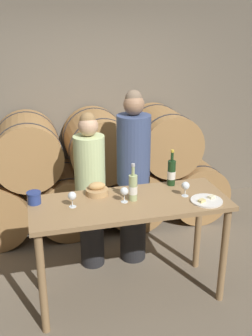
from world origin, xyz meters
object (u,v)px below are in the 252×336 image
(tasting_table, at_px, (130,216))
(wine_glass_center, at_px, (186,186))
(wine_bottle_red, at_px, (171,173))
(bread_basket, at_px, (97,190))
(wine_glass_left, at_px, (124,192))
(blue_crock, at_px, (34,197))
(person_left, at_px, (90,191))
(wine_bottle_white, at_px, (133,187))
(cheese_plate, at_px, (207,201))
(person_right, at_px, (133,178))
(wine_glass_far_left, at_px, (72,196))

(tasting_table, distance_m, wine_glass_center, 0.54)
(wine_glass_center, bearing_deg, wine_bottle_red, 96.64)
(bread_basket, xyz_separation_m, wine_glass_left, (0.19, -0.21, 0.05))
(blue_crock, distance_m, bread_basket, 0.53)
(person_left, relative_size, blue_crock, 13.35)
(wine_bottle_red, relative_size, wine_bottle_white, 1.04)
(person_left, distance_m, blue_crock, 0.71)
(wine_bottle_red, distance_m, bread_basket, 0.70)
(tasting_table, bearing_deg, wine_bottle_white, 32.91)
(wine_glass_center, bearing_deg, cheese_plate, -47.92)
(wine_glass_left, bearing_deg, wine_bottle_red, 25.52)
(person_right, xyz_separation_m, wine_bottle_red, (0.26, -0.35, 0.16))
(wine_bottle_white, distance_m, wine_glass_center, 0.46)
(wine_bottle_red, relative_size, wine_glass_left, 2.55)
(tasting_table, xyz_separation_m, blue_crock, (-0.77, 0.16, 0.20))
(wine_bottle_white, distance_m, bread_basket, 0.34)
(cheese_plate, bearing_deg, person_right, 119.38)
(cheese_plate, xyz_separation_m, wine_glass_left, (-0.67, 0.16, 0.08))
(wine_bottle_red, height_order, wine_glass_far_left, wine_bottle_red)
(cheese_plate, distance_m, wine_glass_far_left, 1.11)
(cheese_plate, bearing_deg, wine_bottle_red, 111.84)
(tasting_table, distance_m, person_left, 0.63)
(blue_crock, relative_size, wine_glass_far_left, 0.90)
(blue_crock, distance_m, cheese_plate, 1.43)
(person_left, relative_size, wine_glass_left, 12.01)
(wine_glass_center, bearing_deg, bread_basket, 162.80)
(tasting_table, xyz_separation_m, person_right, (0.19, 0.59, 0.10))
(tasting_table, relative_size, blue_crock, 13.99)
(wine_glass_left, bearing_deg, blue_crock, 167.35)
(tasting_table, bearing_deg, bread_basket, 139.26)
(cheese_plate, bearing_deg, tasting_table, 165.09)
(tasting_table, relative_size, wine_glass_left, 12.58)
(wine_glass_left, bearing_deg, wine_glass_center, -1.91)
(person_right, distance_m, wine_bottle_red, 0.46)
(person_left, distance_m, wine_glass_far_left, 0.66)
(wine_bottle_red, bearing_deg, bread_basket, -177.20)
(wine_glass_center, bearing_deg, tasting_table, 177.85)
(wine_glass_left, bearing_deg, cheese_plate, -13.84)
(blue_crock, distance_m, wine_glass_center, 1.27)
(person_right, relative_size, wine_glass_center, 13.39)
(wine_bottle_white, height_order, wine_glass_left, wine_bottle_white)
(blue_crock, bearing_deg, wine_glass_left, -12.65)
(blue_crock, xyz_separation_m, wine_glass_far_left, (0.30, -0.14, 0.04))
(person_left, bearing_deg, wine_glass_center, -39.95)
(bread_basket, height_order, wine_glass_left, wine_glass_left)
(wine_glass_center, bearing_deg, blue_crock, 171.84)
(person_left, distance_m, wine_bottle_red, 0.81)
(wine_bottle_red, xyz_separation_m, wine_bottle_white, (-0.42, -0.22, -0.01))
(wine_glass_far_left, bearing_deg, cheese_plate, -9.48)
(person_right, height_order, wine_bottle_red, person_right)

